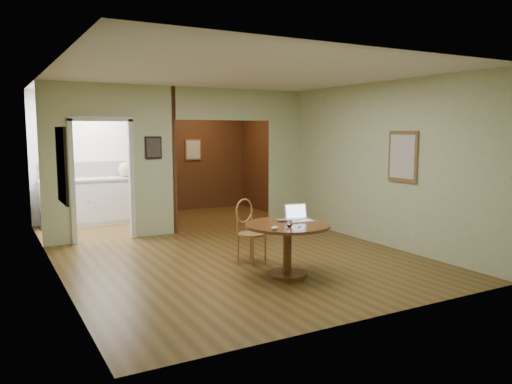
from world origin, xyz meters
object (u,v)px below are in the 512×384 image
chair (249,227)px  closed_laptop (291,220)px  dining_table (287,237)px  open_laptop (298,216)px

chair → closed_laptop: chair is taller
chair → closed_laptop: (0.25, -0.75, 0.20)m
dining_table → open_laptop: (0.25, 0.13, 0.24)m
dining_table → open_laptop: size_ratio=3.19×
open_laptop → closed_laptop: bearing=-168.9°
dining_table → chair: (-0.11, 0.87, -0.00)m
chair → dining_table: bearing=-104.0°
chair → open_laptop: bearing=-85.1°
chair → closed_laptop: 0.81m
dining_table → closed_laptop: bearing=42.3°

